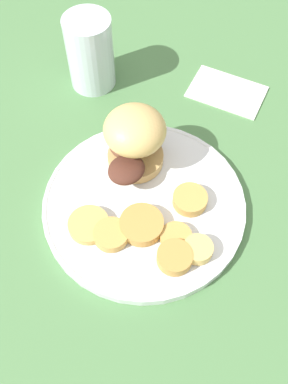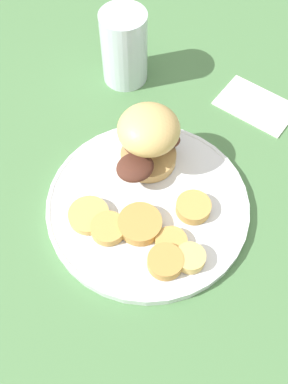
# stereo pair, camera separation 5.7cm
# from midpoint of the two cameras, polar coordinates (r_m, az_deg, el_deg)

# --- Properties ---
(ground_plane) EXTENTS (4.00, 4.00, 0.00)m
(ground_plane) POSITION_cam_midpoint_polar(r_m,az_deg,el_deg) (0.60, -2.69, -2.24)
(ground_plane) COLOR #4C7A47
(dinner_plate) EXTENTS (0.27, 0.27, 0.02)m
(dinner_plate) POSITION_cam_midpoint_polar(r_m,az_deg,el_deg) (0.59, -2.72, -1.84)
(dinner_plate) COLOR white
(dinner_plate) RESTS_ON ground_plane
(sandwich) EXTENTS (0.12, 0.09, 0.09)m
(sandwich) POSITION_cam_midpoint_polar(r_m,az_deg,el_deg) (0.58, -4.34, 6.43)
(sandwich) COLOR tan
(sandwich) RESTS_ON dinner_plate
(potato_round_0) EXTENTS (0.04, 0.04, 0.02)m
(potato_round_0) POSITION_cam_midpoint_polar(r_m,az_deg,el_deg) (0.55, 3.93, -7.54)
(potato_round_0) COLOR #DBB766
(potato_round_0) RESTS_ON dinner_plate
(potato_round_1) EXTENTS (0.04, 0.04, 0.02)m
(potato_round_1) POSITION_cam_midpoint_polar(r_m,az_deg,el_deg) (0.54, 0.93, -8.56)
(potato_round_1) COLOR #BC8942
(potato_round_1) RESTS_ON dinner_plate
(potato_round_2) EXTENTS (0.05, 0.05, 0.01)m
(potato_round_2) POSITION_cam_midpoint_polar(r_m,az_deg,el_deg) (0.58, 3.11, -1.20)
(potato_round_2) COLOR tan
(potato_round_2) RESTS_ON dinner_plate
(potato_round_3) EXTENTS (0.04, 0.04, 0.01)m
(potato_round_3) POSITION_cam_midpoint_polar(r_m,az_deg,el_deg) (0.56, -7.09, -5.63)
(potato_round_3) COLOR tan
(potato_round_3) RESTS_ON dinner_plate
(potato_round_4) EXTENTS (0.04, 0.04, 0.01)m
(potato_round_4) POSITION_cam_midpoint_polar(r_m,az_deg,el_deg) (0.56, 1.18, -6.00)
(potato_round_4) COLOR tan
(potato_round_4) RESTS_ON dinner_plate
(potato_round_5) EXTENTS (0.05, 0.05, 0.01)m
(potato_round_5) POSITION_cam_midpoint_polar(r_m,az_deg,el_deg) (0.57, -9.84, -4.37)
(potato_round_5) COLOR tan
(potato_round_5) RESTS_ON dinner_plate
(potato_round_6) EXTENTS (0.06, 0.06, 0.01)m
(potato_round_6) POSITION_cam_midpoint_polar(r_m,az_deg,el_deg) (0.56, -3.17, -4.41)
(potato_round_6) COLOR #BC8942
(potato_round_6) RESTS_ON dinner_plate
(drinking_glass) EXTENTS (0.07, 0.07, 0.12)m
(drinking_glass) POSITION_cam_midpoint_polar(r_m,az_deg,el_deg) (0.71, -9.22, 16.92)
(drinking_glass) COLOR silver
(drinking_glass) RESTS_ON ground_plane
(napkin) EXTENTS (0.13, 0.14, 0.01)m
(napkin) POSITION_cam_midpoint_polar(r_m,az_deg,el_deg) (0.73, 8.28, 12.42)
(napkin) COLOR white
(napkin) RESTS_ON ground_plane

